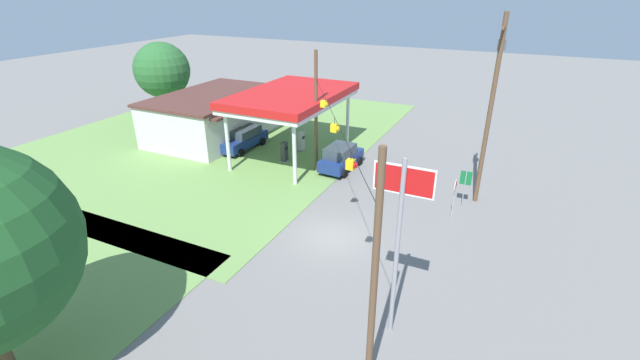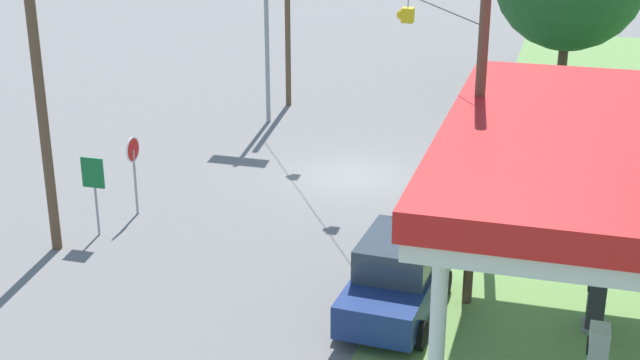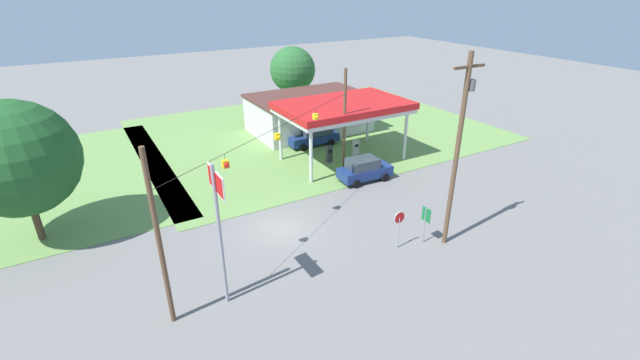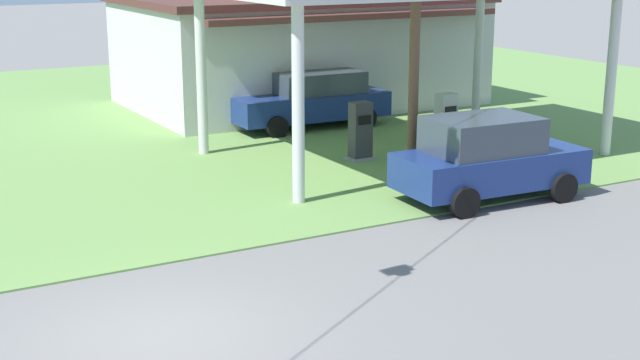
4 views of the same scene
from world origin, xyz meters
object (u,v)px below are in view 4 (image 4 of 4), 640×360
at_px(car_at_pumps_front, 488,158).
at_px(car_at_pumps_rear, 311,99).
at_px(gas_station_store, 299,50).
at_px(fuel_pump_far, 446,123).
at_px(fuel_pump_near, 360,133).

distance_m(car_at_pumps_front, car_at_pumps_rear, 9.29).
height_order(car_at_pumps_front, car_at_pumps_rear, car_at_pumps_front).
distance_m(gas_station_store, car_at_pumps_front, 13.73).
bearing_deg(gas_station_store, car_at_pumps_rear, -113.22).
distance_m(fuel_pump_far, car_at_pumps_front, 5.20).
bearing_deg(car_at_pumps_rear, gas_station_store, -111.89).
xyz_separation_m(fuel_pump_near, car_at_pumps_rear, (1.05, 4.64, 0.16)).
bearing_deg(fuel_pump_far, gas_station_store, 89.98).
height_order(fuel_pump_near, car_at_pumps_rear, car_at_pumps_rear).
bearing_deg(fuel_pump_near, car_at_pumps_rear, 77.24).
bearing_deg(fuel_pump_far, fuel_pump_near, 180.00).
distance_m(fuel_pump_far, car_at_pumps_rear, 4.98).
height_order(fuel_pump_far, car_at_pumps_rear, car_at_pumps_rear).
relative_size(fuel_pump_far, car_at_pumps_rear, 0.32).
xyz_separation_m(fuel_pump_far, car_at_pumps_rear, (-1.80, 4.64, 0.16)).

